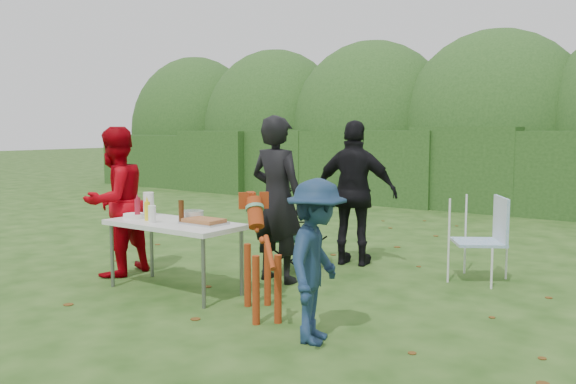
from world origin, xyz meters
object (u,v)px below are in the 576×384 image
Objects in this scene: person_red_jacket at (115,201)px; mustard_bottle at (147,211)px; ketchup_bottle at (137,209)px; dog at (262,258)px; lawn_chair at (478,238)px; person_black_puffy at (355,193)px; camping_chair at (295,234)px; beer_bottle at (181,212)px; paper_towel_roll at (149,204)px; child at (316,261)px; folding_table at (175,227)px; person_cook at (277,199)px.

person_red_jacket is 0.81m from mustard_bottle.
person_red_jacket is 0.65m from ketchup_bottle.
lawn_chair is (1.20, 2.41, -0.05)m from dog.
lawn_chair reaches higher than ketchup_bottle.
person_black_puffy is 2.69m from ketchup_bottle.
beer_bottle is at bearing 46.22° from camping_chair.
lawn_chair is 3.73× the size of paper_towel_roll.
child is at bearing 98.78° from person_black_puffy.
paper_towel_roll is (-0.13, 0.27, 0.02)m from ketchup_bottle.
paper_towel_roll is (-0.61, 0.19, 0.18)m from folding_table.
camping_chair is 1.79m from paper_towel_roll.
person_red_jacket reaches higher than paper_towel_roll.
dog is at bearing 83.89° from camping_chair.
person_cook is at bearing 61.92° from person_black_puffy.
child reaches higher than ketchup_bottle.
child is 1.37× the size of lawn_chair.
person_red_jacket is 2.16m from camping_chair.
paper_towel_roll is at bearing 59.73° from child.
dog is (2.34, -0.21, -0.34)m from person_red_jacket.
lawn_chair is (0.40, 2.72, -0.18)m from child.
person_red_jacket is at bearing 11.63° from camping_chair.
child reaches higher than folding_table.
mustard_bottle is at bearing 64.77° from child.
beer_bottle is 0.75m from paper_towel_roll.
child is at bearing -7.30° from ketchup_bottle.
person_cook is 1.02× the size of person_black_puffy.
person_black_puffy reaches higher than child.
mustard_bottle is at bearing 42.56° from dog.
person_cook is 1.92m from person_red_jacket.
folding_table is 7.50× the size of mustard_bottle.
person_black_puffy is at bearing 62.24° from mustard_bottle.
paper_towel_roll is at bearing 136.62° from mustard_bottle.
person_red_jacket is at bearing 37.66° from dog.
child reaches higher than paper_towel_roll.
person_red_jacket is at bearing 165.42° from mustard_bottle.
person_cook is at bearing 74.00° from camping_chair.
camping_chair is at bearing 52.64° from paper_towel_roll.
person_cook is 9.30× the size of mustard_bottle.
lawn_chair is (1.54, 0.09, -0.43)m from person_black_puffy.
person_red_jacket is 1.79× the size of lawn_chair.
person_cook reaches higher than person_black_puffy.
person_cook is 1.07× the size of person_red_jacket.
folding_table is at bearing 17.11° from mustard_bottle.
mustard_bottle is (-0.31, -0.10, 0.15)m from folding_table.
mustard_bottle is 0.91× the size of ketchup_bottle.
child is 6.02× the size of ketchup_bottle.
ketchup_bottle is (-0.48, -0.09, 0.16)m from folding_table.
paper_towel_roll is at bearing 20.85° from camping_chair.
person_cook is 8.46× the size of ketchup_bottle.
paper_towel_roll is at bearing 34.07° from person_cook.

